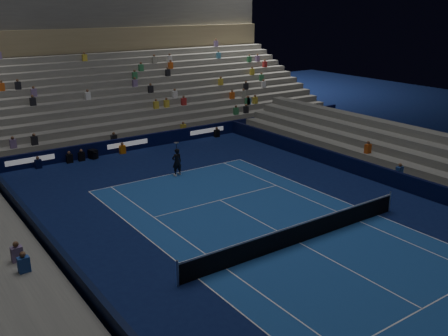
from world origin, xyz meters
name	(u,v)px	position (x,y,z in m)	size (l,w,h in m)	color
ground	(299,243)	(0.00, 0.00, 0.00)	(90.00, 90.00, 0.00)	#0B1645
court_surface	(299,243)	(0.00, 0.00, 0.01)	(10.97, 23.77, 0.01)	#1A4794
sponsor_barrier_far	(127,144)	(0.00, 18.50, 0.50)	(44.00, 0.25, 1.00)	black
sponsor_barrier_east	(427,190)	(9.70, 0.00, 0.50)	(0.25, 37.00, 1.00)	black
sponsor_barrier_west	(96,302)	(-9.70, 0.00, 0.50)	(0.25, 37.00, 1.00)	black
grandstand_main	(79,88)	(0.00, 27.90, 3.38)	(44.00, 15.20, 11.20)	slate
tennis_net	(300,233)	(0.00, 0.00, 0.50)	(12.90, 0.10, 1.10)	#B2B2B7
tennis_player	(177,162)	(0.20, 11.47, 0.89)	(0.65, 0.43, 1.78)	black
broadcast_camera	(93,154)	(-2.80, 18.05, 0.32)	(0.62, 1.00, 0.63)	black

